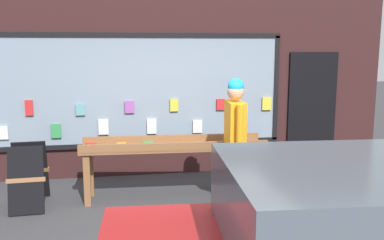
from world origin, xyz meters
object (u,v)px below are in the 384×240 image
object	(u,v)px
display_table_main	(174,150)
sandwich_board_sign	(29,175)
small_dog	(260,191)
person_browsing	(235,131)

from	to	relation	value
display_table_main	sandwich_board_sign	size ratio (longest dim) A/B	3.03
sandwich_board_sign	display_table_main	bearing A→B (deg)	-1.84
small_dog	display_table_main	bearing A→B (deg)	57.13
sandwich_board_sign	person_browsing	bearing A→B (deg)	-11.51
small_dog	person_browsing	bearing A→B (deg)	58.29
person_browsing	small_dog	distance (m)	0.89
display_table_main	person_browsing	distance (m)	0.98
display_table_main	person_browsing	bearing A→B (deg)	-30.55
display_table_main	small_dog	world-z (taller)	display_table_main
person_browsing	sandwich_board_sign	distance (m)	2.90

